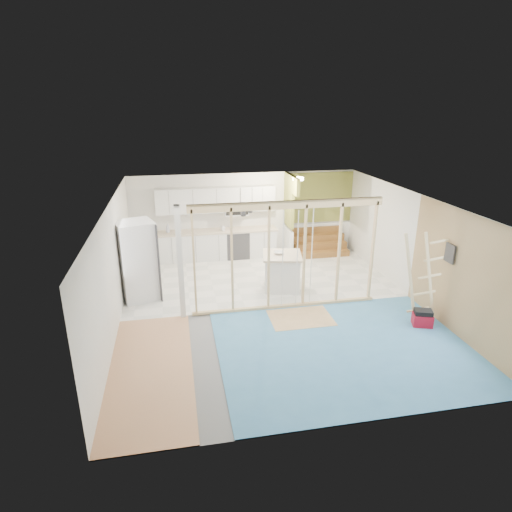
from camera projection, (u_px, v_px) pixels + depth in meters
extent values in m
cube|color=slate|center=(273.00, 309.00, 10.13)|extent=(7.00, 8.00, 0.01)
cube|color=white|center=(275.00, 201.00, 9.25)|extent=(7.00, 8.00, 0.01)
cube|color=silver|center=(245.00, 215.00, 13.38)|extent=(7.00, 0.01, 2.60)
cube|color=silver|center=(339.00, 352.00, 5.99)|extent=(7.00, 0.01, 2.60)
cube|color=silver|center=(113.00, 268.00, 9.06)|extent=(0.01, 8.00, 2.60)
cube|color=silver|center=(415.00, 248.00, 10.31)|extent=(0.01, 8.00, 2.60)
cube|color=silver|center=(257.00, 277.00, 11.97)|extent=(7.00, 4.00, 0.02)
cube|color=#4D8FBC|center=(345.00, 349.00, 8.45)|extent=(5.00, 4.00, 0.02)
cube|color=tan|center=(151.00, 370.00, 7.78)|extent=(1.50, 4.00, 0.02)
cube|color=tan|center=(301.00, 318.00, 9.66)|extent=(1.40, 1.00, 0.01)
cube|color=tan|center=(288.00, 205.00, 9.34)|extent=(4.40, 0.09, 0.18)
cube|color=tan|center=(285.00, 306.00, 10.16)|extent=(4.40, 0.09, 0.06)
cube|color=silver|center=(180.00, 263.00, 9.31)|extent=(0.12, 0.14, 2.60)
cube|color=tan|center=(194.00, 262.00, 9.37)|extent=(0.04, 0.09, 2.40)
cube|color=tan|center=(232.00, 260.00, 9.52)|extent=(0.04, 0.09, 2.40)
cube|color=tan|center=(269.00, 258.00, 9.67)|extent=(0.04, 0.09, 2.40)
cube|color=tan|center=(304.00, 255.00, 9.82)|extent=(0.04, 0.09, 2.40)
cube|color=tan|center=(339.00, 253.00, 9.97)|extent=(0.04, 0.09, 2.40)
cube|color=tan|center=(373.00, 251.00, 10.12)|extent=(0.04, 0.09, 2.40)
cylinder|color=silver|center=(283.00, 260.00, 9.72)|extent=(0.02, 0.02, 2.35)
cylinder|color=silver|center=(311.00, 258.00, 9.89)|extent=(0.02, 0.02, 2.35)
cylinder|color=silver|center=(297.00, 259.00, 9.81)|extent=(0.02, 0.02, 2.35)
cube|color=silver|center=(218.00, 245.00, 13.24)|extent=(3.60, 0.60, 0.88)
cube|color=beige|center=(218.00, 231.00, 13.08)|extent=(3.66, 0.64, 0.05)
cube|color=silver|center=(139.00, 262.00, 11.81)|extent=(0.60, 1.60, 0.88)
cube|color=beige|center=(138.00, 247.00, 11.65)|extent=(0.64, 1.64, 0.05)
cube|color=silver|center=(216.00, 200.00, 12.87)|extent=(3.60, 0.34, 0.75)
cube|color=white|center=(236.00, 209.00, 13.04)|extent=(0.72, 0.38, 0.36)
cube|color=black|center=(237.00, 210.00, 12.87)|extent=(0.68, 0.02, 0.30)
cube|color=olive|center=(289.00, 200.00, 13.03)|extent=(0.10, 0.90, 1.60)
cube|color=white|center=(288.00, 242.00, 13.49)|extent=(0.10, 0.90, 0.90)
cube|color=olive|center=(296.00, 186.00, 12.20)|extent=(0.10, 0.50, 0.50)
cube|color=olive|center=(319.00, 198.00, 13.63)|extent=(2.20, 0.04, 1.60)
cube|color=white|center=(317.00, 236.00, 14.07)|extent=(2.20, 0.04, 0.90)
cube|color=brown|center=(323.00, 254.00, 13.47)|extent=(1.70, 0.26, 0.20)
cube|color=brown|center=(320.00, 246.00, 13.64)|extent=(1.70, 0.26, 0.20)
cube|color=brown|center=(318.00, 237.00, 13.81)|extent=(1.70, 0.26, 0.20)
cube|color=brown|center=(316.00, 229.00, 13.99)|extent=(1.70, 0.26, 0.20)
torus|color=black|center=(246.00, 207.00, 11.14)|extent=(0.52, 0.52, 0.02)
cylinder|color=black|center=(241.00, 197.00, 11.02)|extent=(0.01, 0.01, 0.50)
cylinder|color=black|center=(252.00, 197.00, 11.08)|extent=(0.01, 0.01, 0.50)
cylinder|color=#39393E|center=(243.00, 213.00, 11.08)|extent=(0.14, 0.14, 0.14)
cylinder|color=#39393E|center=(250.00, 210.00, 11.29)|extent=(0.12, 0.12, 0.12)
cube|color=#A08856|center=(468.00, 280.00, 8.46)|extent=(0.02, 4.00, 2.60)
cube|color=#39393E|center=(450.00, 253.00, 8.89)|extent=(0.04, 0.30, 0.40)
cylinder|color=#FFEABF|center=(298.00, 179.00, 12.29)|extent=(0.32, 0.32, 0.08)
cube|color=silver|center=(137.00, 261.00, 10.36)|extent=(1.07, 1.05, 1.97)
cube|color=#39393E|center=(155.00, 260.00, 10.44)|extent=(0.27, 0.75, 1.93)
cube|color=silver|center=(282.00, 273.00, 11.08)|extent=(1.02, 1.02, 0.88)
cube|color=beige|center=(282.00, 255.00, 10.92)|extent=(1.15, 1.15, 0.05)
imported|color=white|center=(279.00, 253.00, 10.94)|extent=(0.33, 0.33, 0.06)
imported|color=#A7A9BA|center=(168.00, 228.00, 12.78)|extent=(0.13, 0.13, 0.29)
imported|color=silver|center=(223.00, 228.00, 12.96)|extent=(0.11, 0.11, 0.20)
cube|color=maroon|center=(422.00, 320.00, 9.30)|extent=(0.48, 0.42, 0.28)
cube|color=black|center=(423.00, 312.00, 9.23)|extent=(0.43, 0.37, 0.10)
cube|color=tan|center=(410.00, 279.00, 9.16)|extent=(0.49, 0.14, 2.05)
cube|color=tan|center=(430.00, 277.00, 9.24)|extent=(0.49, 0.14, 2.05)
cube|color=tan|center=(418.00, 310.00, 9.46)|extent=(0.49, 0.14, 0.14)
cube|color=tan|center=(424.00, 293.00, 9.34)|extent=(0.49, 0.14, 0.14)
cube|color=tan|center=(430.00, 276.00, 9.23)|extent=(0.49, 0.14, 0.14)
cube|color=tan|center=(436.00, 259.00, 9.11)|extent=(0.49, 0.14, 0.14)
cube|color=tan|center=(442.00, 241.00, 8.99)|extent=(0.49, 0.14, 0.14)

